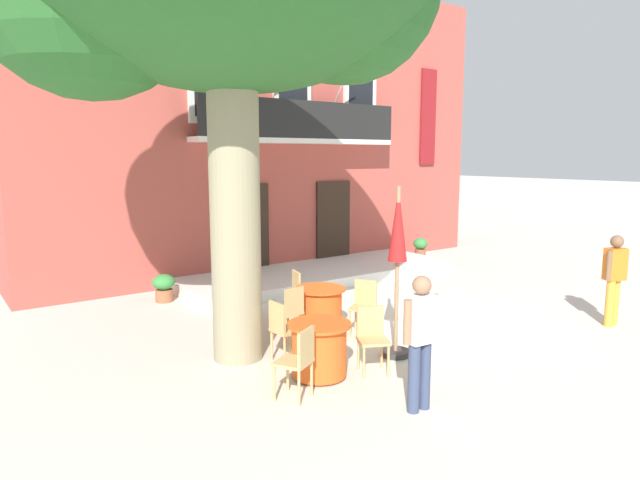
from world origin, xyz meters
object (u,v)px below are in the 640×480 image
Objects in this scene: cafe_table_near_tree at (320,309)px; pedestrian_near_entrance at (614,275)px; cafe_chair_middle_0 at (372,335)px; cafe_chair_near_tree_0 at (290,310)px; cafe_chair_middle_1 at (283,327)px; pedestrian_mid_plaza at (420,335)px; cafe_chair_middle_2 at (298,358)px; cafe_umbrella at (398,246)px; cafe_chair_near_tree_1 at (364,304)px; ground_planter_right at (420,248)px; cafe_chair_near_tree_2 at (302,291)px; ground_planter_left at (164,286)px; cafe_table_middle at (319,349)px.

pedestrian_near_entrance is at bearing -32.76° from cafe_table_near_tree.
cafe_chair_near_tree_0 is at bearing 97.85° from cafe_chair_middle_0.
cafe_chair_middle_1 is 2.32m from pedestrian_mid_plaza.
cafe_chair_middle_2 is at bearing 132.65° from pedestrian_mid_plaza.
cafe_chair_near_tree_1 is at bearing 75.37° from cafe_umbrella.
cafe_umbrella is 1.58× the size of pedestrian_near_entrance.
cafe_chair_near_tree_1 is (0.48, -0.58, 0.14)m from cafe_table_near_tree.
ground_planter_right is (6.94, 3.77, -0.17)m from cafe_chair_near_tree_0.
cafe_chair_near_tree_1 is 2.88m from pedestrian_mid_plaza.
cafe_chair_middle_1 and cafe_chair_middle_2 have the same top height.
cafe_chair_near_tree_0 is at bearing 50.65° from cafe_chair_middle_1.
cafe_chair_near_tree_2 is 6.72m from ground_planter_right.
cafe_table_near_tree is at bearing 75.27° from cafe_chair_middle_0.
ground_planter_left is at bearing 86.29° from cafe_chair_middle_2.
cafe_table_middle is 0.34× the size of cafe_umbrella.
cafe_chair_near_tree_1 is 1.00× the size of cafe_chair_middle_0.
pedestrian_near_entrance is (5.08, -2.62, 0.38)m from cafe_chair_near_tree_0.
cafe_table_middle is at bearing -148.36° from cafe_chair_near_tree_1.
cafe_chair_near_tree_2 reaches higher than cafe_table_middle.
cafe_chair_middle_1 is (-0.80, 1.02, 0.00)m from cafe_chair_middle_0.
cafe_chair_near_tree_1 is 7.08m from ground_planter_right.
cafe_umbrella is (1.41, -0.02, 1.27)m from cafe_table_middle.
cafe_chair_near_tree_2 is 1.00× the size of cafe_chair_middle_2.
cafe_chair_middle_2 is at bearing -120.33° from cafe_chair_near_tree_0.
pedestrian_mid_plaza is (-0.83, -3.11, 0.53)m from cafe_table_near_tree.
cafe_chair_near_tree_0 is 0.56× the size of pedestrian_near_entrance.
cafe_chair_near_tree_2 reaches higher than ground_planter_right.
cafe_chair_near_tree_0 is 1.59× the size of ground_planter_left.
cafe_table_middle is 9.05m from ground_planter_right.
cafe_chair_near_tree_2 is (0.85, 0.92, 0.00)m from cafe_chair_near_tree_0.
cafe_chair_middle_2 is at bearing -144.97° from ground_planter_right.
ground_planter_right is (7.67, 0.14, 0.04)m from ground_planter_left.
cafe_chair_middle_1 is (-1.30, -0.87, 0.14)m from cafe_table_near_tree.
cafe_chair_near_tree_2 reaches higher than cafe_table_near_tree.
cafe_table_middle is at bearing -144.89° from ground_planter_right.
cafe_chair_middle_0 is at bearing -51.80° from cafe_chair_middle_1.
cafe_umbrella is at bearing -57.05° from cafe_chair_near_tree_0.
cafe_chair_middle_2 is (-0.52, -1.17, 0.00)m from cafe_chair_middle_1.
cafe_table_middle is 1.36× the size of ground_planter_right.
cafe_table_near_tree is at bearing 53.41° from cafe_table_middle.
cafe_chair_middle_1 is 1.28m from cafe_chair_middle_2.
cafe_table_middle is 0.77m from cafe_chair_middle_0.
cafe_table_near_tree is at bearing 48.19° from cafe_chair_middle_2.
cafe_chair_middle_2 is at bearing -168.66° from cafe_umbrella.
cafe_chair_middle_2 is (-2.31, -1.46, 0.00)m from cafe_chair_near_tree_1.
pedestrian_near_entrance is at bearing -29.88° from cafe_chair_near_tree_1.
cafe_table_near_tree is at bearing 97.33° from cafe_umbrella.
cafe_table_near_tree reaches higher than ground_planter_left.
cafe_chair_middle_1 is 8.74m from ground_planter_right.
ground_planter_right is 9.74m from pedestrian_mid_plaza.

